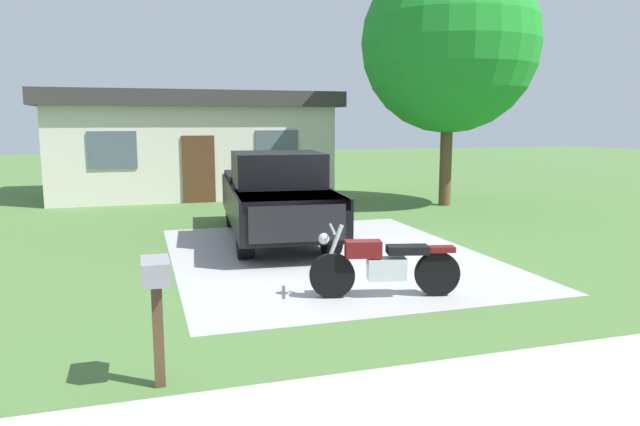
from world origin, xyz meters
The scene contains 8 objects.
ground_plane centered at (0.00, 0.00, 0.00)m, with size 80.00×80.00×0.00m, color #4C7338.
driveway_pad centered at (0.00, 0.00, 0.00)m, with size 5.78×7.23×0.01m, color #A8A8A8.
sidewalk_strip centered at (0.00, -6.00, 0.00)m, with size 36.00×1.80×0.01m, color #B1B1AC.
motorcycle centered at (-0.04, -2.76, 0.47)m, with size 2.18×0.86×1.09m.
pickup_truck centered at (-0.56, 2.02, 0.95)m, with size 2.49×5.77×1.90m.
mailbox centered at (-3.28, -4.84, 0.98)m, with size 0.26×0.48×1.26m.
shade_tree centered at (5.52, 5.48, 4.78)m, with size 5.21×5.21×7.40m.
neighbor_house centered at (-1.58, 10.79, 1.79)m, with size 9.60×5.60×3.50m.
Camera 1 is at (-3.40, -10.47, 2.55)m, focal length 33.14 mm.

